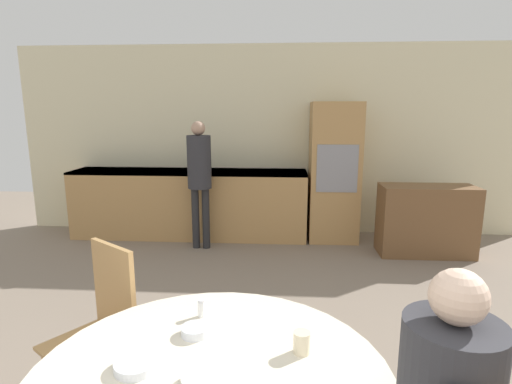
% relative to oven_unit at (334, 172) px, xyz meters
% --- Properties ---
extents(wall_back, '(7.04, 0.05, 2.60)m').
position_rel_oven_unit_xyz_m(wall_back, '(-0.87, 0.34, 0.39)').
color(wall_back, beige).
rests_on(wall_back, ground_plane).
extents(kitchen_counter, '(3.18, 0.60, 0.92)m').
position_rel_oven_unit_xyz_m(kitchen_counter, '(-1.95, -0.01, -0.44)').
color(kitchen_counter, tan).
rests_on(kitchen_counter, ground_plane).
extents(oven_unit, '(0.64, 0.59, 1.83)m').
position_rel_oven_unit_xyz_m(oven_unit, '(0.00, 0.00, 0.00)').
color(oven_unit, tan).
rests_on(oven_unit, ground_plane).
extents(sideboard, '(1.10, 0.45, 0.85)m').
position_rel_oven_unit_xyz_m(sideboard, '(1.05, -0.54, -0.49)').
color(sideboard, brown).
rests_on(sideboard, ground_plane).
extents(chair_far_left, '(0.56, 0.56, 0.98)m').
position_rel_oven_unit_xyz_m(chair_far_left, '(-1.69, -3.31, -0.37)').
color(chair_far_left, tan).
rests_on(chair_far_left, ground_plane).
extents(person_standing, '(0.29, 0.29, 1.59)m').
position_rel_oven_unit_xyz_m(person_standing, '(-1.70, -0.49, 0.08)').
color(person_standing, '#262628').
rests_on(person_standing, ground_plane).
extents(cup, '(0.07, 0.07, 0.09)m').
position_rel_oven_unit_xyz_m(cup, '(-0.60, -3.78, -0.14)').
color(cup, beige).
rests_on(cup, dining_table).
extents(bowl_near, '(0.17, 0.17, 0.04)m').
position_rel_oven_unit_xyz_m(bowl_near, '(-1.25, -3.93, -0.17)').
color(bowl_near, silver).
rests_on(bowl_near, dining_table).
extents(bowl_centre, '(0.13, 0.13, 0.04)m').
position_rel_oven_unit_xyz_m(bowl_centre, '(-1.07, -3.68, -0.17)').
color(bowl_centre, silver).
rests_on(bowl_centre, dining_table).
extents(bowl_far, '(0.15, 0.15, 0.04)m').
position_rel_oven_unit_xyz_m(bowl_far, '(-0.97, -4.01, -0.17)').
color(bowl_far, white).
rests_on(bowl_far, dining_table).
extents(salt_shaker, '(0.03, 0.03, 0.09)m').
position_rel_oven_unit_xyz_m(salt_shaker, '(-1.07, -3.51, -0.15)').
color(salt_shaker, white).
rests_on(salt_shaker, dining_table).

